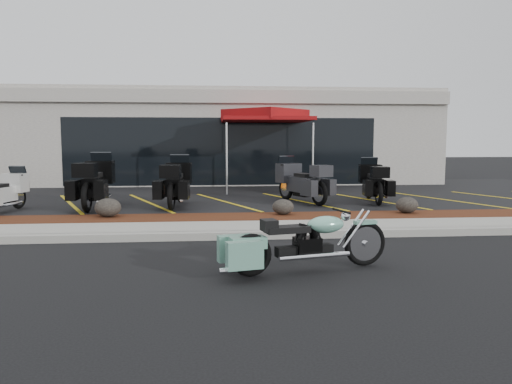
{
  "coord_description": "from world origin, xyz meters",
  "views": [
    {
      "loc": [
        -0.42,
        -8.83,
        1.96
      ],
      "look_at": [
        0.48,
        1.2,
        0.9
      ],
      "focal_mm": 35.0,
      "sensor_mm": 36.0,
      "label": 1
    }
  ],
  "objects": [
    {
      "name": "ground",
      "position": [
        0.0,
        0.0,
        0.0
      ],
      "size": [
        90.0,
        90.0,
        0.0
      ],
      "primitive_type": "plane",
      "color": "black",
      "rests_on": "ground"
    },
    {
      "name": "sidewalk",
      "position": [
        0.0,
        1.6,
        0.07
      ],
      "size": [
        24.0,
        1.2,
        0.15
      ],
      "primitive_type": "cube",
      "color": "gray",
      "rests_on": "ground"
    },
    {
      "name": "touring_white",
      "position": [
        -5.47,
        4.68,
        0.72
      ],
      "size": [
        1.17,
        2.06,
        1.13
      ],
      "primitive_type": null,
      "rotation": [
        0.0,
        0.0,
        1.34
      ],
      "color": "silver",
      "rests_on": "upper_lot"
    },
    {
      "name": "upper_lot",
      "position": [
        0.0,
        8.2,
        0.07
      ],
      "size": [
        26.0,
        9.6,
        0.15
      ],
      "primitive_type": "cube",
      "color": "black",
      "rests_on": "ground"
    },
    {
      "name": "touring_grey",
      "position": [
        1.83,
        5.99,
        0.82
      ],
      "size": [
        1.75,
        2.45,
        1.33
      ],
      "primitive_type": null,
      "rotation": [
        0.0,
        0.0,
        2.0
      ],
      "color": "#2A2B2F",
      "rests_on": "upper_lot"
    },
    {
      "name": "touring_black_rear",
      "position": [
        4.38,
        5.98,
        0.79
      ],
      "size": [
        1.14,
        2.3,
        1.28
      ],
      "primitive_type": null,
      "rotation": [
        0.0,
        0.0,
        1.43
      ],
      "color": "black",
      "rests_on": "upper_lot"
    },
    {
      "name": "popup_canopy",
      "position": [
        1.54,
        9.09,
        2.77
      ],
      "size": [
        4.05,
        4.05,
        2.88
      ],
      "rotation": [
        0.0,
        0.0,
        -0.4
      ],
      "color": "silver",
      "rests_on": "upper_lot"
    },
    {
      "name": "curb",
      "position": [
        0.0,
        0.9,
        0.07
      ],
      "size": [
        24.0,
        0.25,
        0.15
      ],
      "primitive_type": "cube",
      "color": "gray",
      "rests_on": "ground"
    },
    {
      "name": "mulch_bed",
      "position": [
        0.0,
        2.8,
        0.08
      ],
      "size": [
        24.0,
        1.2,
        0.16
      ],
      "primitive_type": "cube",
      "color": "black",
      "rests_on": "ground"
    },
    {
      "name": "touring_black_mid",
      "position": [
        -1.32,
        5.7,
        0.85
      ],
      "size": [
        1.08,
        2.45,
        1.39
      ],
      "primitive_type": null,
      "rotation": [
        0.0,
        0.0,
        1.5
      ],
      "color": "black",
      "rests_on": "upper_lot"
    },
    {
      "name": "boulder_left",
      "position": [
        -2.84,
        2.99,
        0.38
      ],
      "size": [
        0.62,
        0.51,
        0.44
      ],
      "primitive_type": "ellipsoid",
      "color": "black",
      "rests_on": "mulch_bed"
    },
    {
      "name": "hero_cruiser",
      "position": [
        1.94,
        -1.42,
        0.46
      ],
      "size": [
        2.72,
        1.25,
        0.93
      ],
      "primitive_type": null,
      "rotation": [
        0.0,
        0.0,
        0.23
      ],
      "color": "#77B9A0",
      "rests_on": "ground"
    },
    {
      "name": "touring_black_front",
      "position": [
        -3.52,
        5.63,
        0.88
      ],
      "size": [
        0.98,
        2.53,
        1.47
      ],
      "primitive_type": null,
      "rotation": [
        0.0,
        0.0,
        1.58
      ],
      "color": "black",
      "rests_on": "upper_lot"
    },
    {
      "name": "boulder_mid",
      "position": [
        1.3,
        2.99,
        0.35
      ],
      "size": [
        0.52,
        0.44,
        0.37
      ],
      "primitive_type": "ellipsoid",
      "color": "black",
      "rests_on": "mulch_bed"
    },
    {
      "name": "traffic_cone",
      "position": [
        -1.38,
        8.06,
        0.37
      ],
      "size": [
        0.39,
        0.39,
        0.43
      ],
      "primitive_type": "cone",
      "rotation": [
        0.0,
        0.0,
        -0.13
      ],
      "color": "orange",
      "rests_on": "upper_lot"
    },
    {
      "name": "dealership_building",
      "position": [
        0.0,
        14.47,
        2.01
      ],
      "size": [
        18.0,
        8.16,
        4.0
      ],
      "color": "gray",
      "rests_on": "ground"
    },
    {
      "name": "boulder_right",
      "position": [
        4.38,
        2.97,
        0.36
      ],
      "size": [
        0.56,
        0.46,
        0.39
      ],
      "primitive_type": "ellipsoid",
      "color": "black",
      "rests_on": "mulch_bed"
    }
  ]
}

